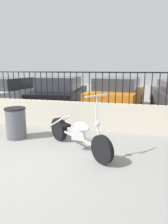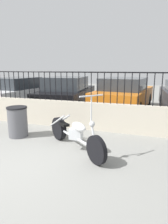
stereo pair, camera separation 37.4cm
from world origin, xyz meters
TOP-DOWN VIEW (x-y plane):
  - ground_plane at (0.00, 0.00)m, footprint 40.00×40.00m
  - low_wall at (0.00, 2.74)m, footprint 10.88×0.18m
  - fence_railing at (-0.00, 2.74)m, footprint 10.88×0.04m
  - motorcycle_silver at (0.78, 1.23)m, footprint 1.88×1.53m
  - trash_bin at (-0.91, 1.50)m, footprint 0.53×0.53m
  - car_white at (-3.66, 5.25)m, footprint 2.15×4.22m
  - car_black at (-1.12, 5.26)m, footprint 2.14×4.17m
  - car_orange at (1.31, 5.80)m, footprint 2.27×4.27m

SIDE VIEW (x-z plane):
  - ground_plane at x=0.00m, z-range 0.00..0.00m
  - motorcycle_silver at x=0.78m, z-range -0.30..1.03m
  - trash_bin at x=-0.91m, z-range 0.00..0.82m
  - low_wall at x=0.00m, z-range 0.00..0.82m
  - car_white at x=-3.66m, z-range 0.00..1.38m
  - car_orange at x=1.31m, z-range 0.00..1.42m
  - car_black at x=-1.12m, z-range 0.00..1.44m
  - fence_railing at x=0.00m, z-range 0.96..1.85m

